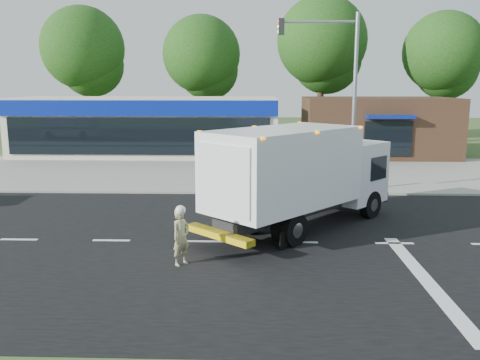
% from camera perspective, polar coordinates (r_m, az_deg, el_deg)
% --- Properties ---
extents(ground, '(120.00, 120.00, 0.00)m').
position_cam_1_polar(ground, '(16.30, 6.63, -7.01)').
color(ground, '#385123').
rests_on(ground, ground).
extents(road_asphalt, '(60.00, 14.00, 0.02)m').
position_cam_1_polar(road_asphalt, '(16.30, 6.63, -7.00)').
color(road_asphalt, black).
rests_on(road_asphalt, ground).
extents(sidewalk, '(60.00, 2.40, 0.12)m').
position_cam_1_polar(sidewalk, '(24.21, 5.05, -0.93)').
color(sidewalk, gray).
rests_on(sidewalk, ground).
extents(parking_apron, '(60.00, 9.00, 0.02)m').
position_cam_1_polar(parking_apron, '(29.91, 4.45, 1.24)').
color(parking_apron, gray).
rests_on(parking_apron, ground).
extents(lane_markings, '(55.20, 7.00, 0.01)m').
position_cam_1_polar(lane_markings, '(15.20, 12.18, -8.45)').
color(lane_markings, silver).
rests_on(lane_markings, road_asphalt).
extents(ems_box_truck, '(7.23, 7.53, 3.54)m').
position_cam_1_polar(ems_box_truck, '(17.41, 6.74, 1.05)').
color(ems_box_truck, black).
rests_on(ems_box_truck, ground).
extents(emergency_worker, '(0.66, 0.69, 1.70)m').
position_cam_1_polar(emergency_worker, '(14.16, -6.64, -6.22)').
color(emergency_worker, tan).
rests_on(emergency_worker, ground).
extents(retail_strip_mall, '(18.00, 6.20, 4.00)m').
position_cam_1_polar(retail_strip_mall, '(36.33, -10.34, 5.98)').
color(retail_strip_mall, beige).
rests_on(retail_strip_mall, ground).
extents(brown_storefront, '(10.00, 6.70, 4.00)m').
position_cam_1_polar(brown_storefront, '(36.54, 15.16, 5.79)').
color(brown_storefront, '#382316').
rests_on(brown_storefront, ground).
extents(traffic_signal_pole, '(3.51, 0.25, 8.00)m').
position_cam_1_polar(traffic_signal_pole, '(23.36, 11.21, 10.50)').
color(traffic_signal_pole, gray).
rests_on(traffic_signal_pole, ground).
extents(background_trees, '(36.77, 7.39, 12.10)m').
position_cam_1_polar(background_trees, '(43.70, 2.61, 13.98)').
color(background_trees, '#332114').
rests_on(background_trees, ground).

